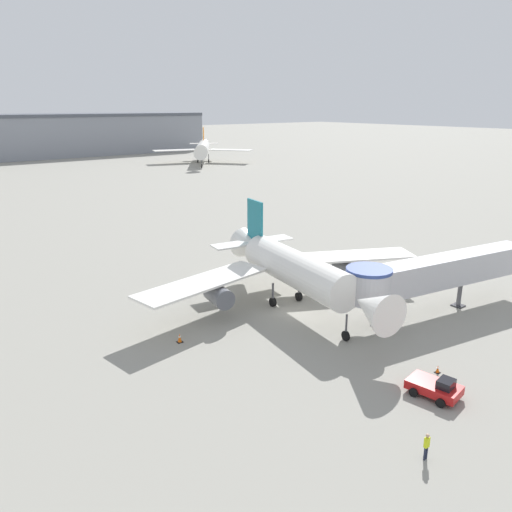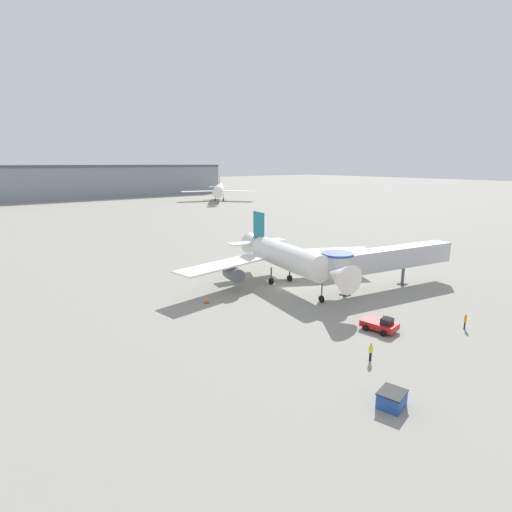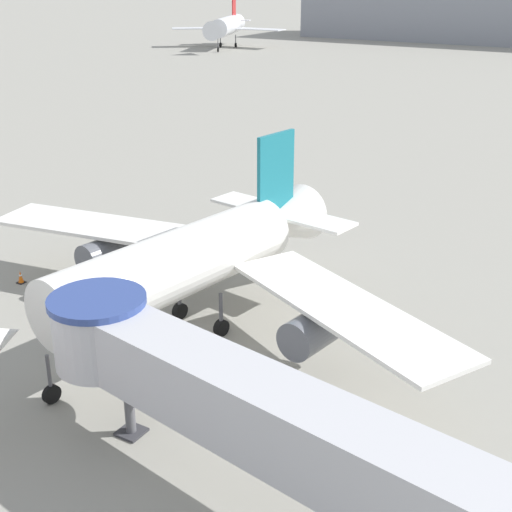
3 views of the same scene
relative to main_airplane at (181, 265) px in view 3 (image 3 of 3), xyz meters
The scene contains 5 objects.
ground_plane 4.34m from the main_airplane, 126.72° to the right, with size 800.00×800.00×0.00m, color gray.
main_airplane is the anchor object (origin of this frame).
jet_bridge 13.14m from the main_airplane, 45.16° to the right, with size 22.18×6.75×5.95m.
traffic_cone_port_wing 13.45m from the main_airplane, behind, with size 0.50×0.50×0.82m.
background_jet_red_tail 147.39m from the main_airplane, 122.41° to the left, with size 27.18×27.41×11.81m.
Camera 3 is at (21.89, -26.21, 18.56)m, focal length 50.00 mm.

